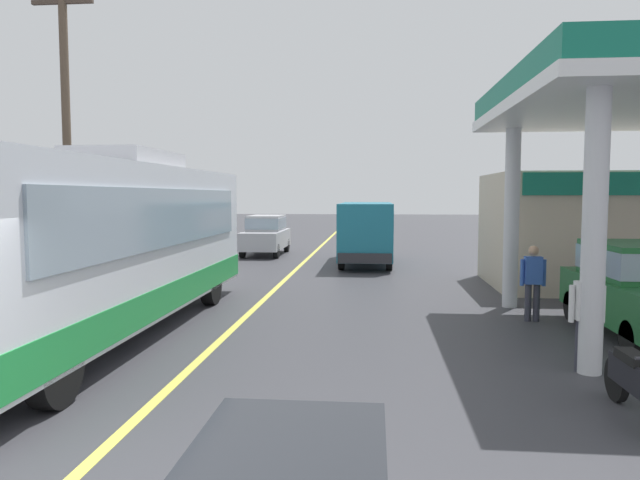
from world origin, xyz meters
name	(u,v)px	position (x,y,z in m)	size (l,w,h in m)	color
ground	(307,259)	(0.00, 20.00, 0.00)	(120.00, 120.00, 0.00)	#38383D
lane_divider_stripe	(291,274)	(0.00, 15.00, 0.00)	(0.16, 50.00, 0.01)	#D8CC4C
coach_bus_main	(108,248)	(-2.30, 6.01, 1.72)	(2.60, 11.04, 3.69)	silver
car_at_pump	(638,285)	(8.01, 6.85, 1.01)	(1.70, 4.20, 1.82)	#1E602D
minibus_opposing_lane	(366,227)	(2.56, 18.50, 1.47)	(2.04, 6.13, 2.44)	teal
motorcycle_parked_forecourt	(637,382)	(6.14, 2.48, 0.44)	(0.55, 1.80, 0.92)	black
pedestrian_near_pump	(587,313)	(6.19, 4.38, 0.93)	(0.55, 0.22, 1.66)	#33333F
pedestrian_by_shop	(533,279)	(6.35, 8.07, 0.93)	(0.55, 0.22, 1.66)	#33333F
car_trailing_behind_bus	(266,233)	(-2.13, 21.69, 1.01)	(1.70, 4.20, 1.82)	#B2B2B7
utility_pole_roadside	(67,131)	(-5.96, 11.30, 4.59)	(1.80, 0.24, 8.82)	brown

